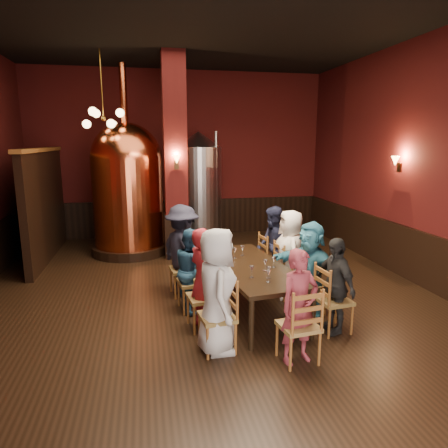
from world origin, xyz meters
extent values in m
plane|color=black|center=(0.00, 0.00, 0.00)|extent=(10.00, 10.00, 0.00)
plane|color=black|center=(0.00, 0.00, 4.50)|extent=(10.00, 10.00, 0.00)
cube|color=#47100F|center=(0.00, 5.00, 2.25)|extent=(8.00, 0.02, 4.50)
cube|color=#47100F|center=(0.00, -5.00, 2.25)|extent=(8.00, 0.02, 4.50)
cube|color=#47100F|center=(4.00, 0.00, 2.25)|extent=(0.02, 10.00, 4.50)
cube|color=black|center=(3.96, 0.00, 0.50)|extent=(0.08, 9.90, 1.00)
cube|color=black|center=(0.00, 4.96, 0.50)|extent=(7.90, 0.08, 1.00)
cube|color=#47100F|center=(-0.30, 2.80, 2.25)|extent=(0.58, 0.58, 4.50)
cube|color=black|center=(-3.20, 3.20, 1.20)|extent=(0.22, 3.50, 2.40)
cube|color=black|center=(0.56, -0.51, 0.72)|extent=(1.28, 2.50, 0.06)
cylinder|color=black|center=(0.26, -1.70, 0.34)|extent=(0.07, 0.07, 0.69)
cylinder|color=black|center=(1.14, -1.59, 0.34)|extent=(0.07, 0.07, 0.69)
cylinder|color=black|center=(-0.01, 0.57, 0.34)|extent=(0.07, 0.07, 0.69)
cylinder|color=black|center=(0.86, 0.67, 0.34)|extent=(0.07, 0.07, 0.69)
imported|color=silver|center=(-0.16, -1.61, 0.80)|extent=(0.55, 0.80, 1.60)
imported|color=maroon|center=(-0.24, -0.94, 0.73)|extent=(0.54, 0.63, 1.46)
imported|color=navy|center=(-0.32, -0.29, 0.66)|extent=(0.40, 0.68, 1.31)
imported|color=black|center=(-0.40, 0.38, 0.79)|extent=(1.00, 1.18, 1.58)
imported|color=black|center=(1.53, -1.40, 0.68)|extent=(0.46, 0.84, 1.35)
imported|color=teal|center=(1.45, -0.74, 0.72)|extent=(0.99, 1.39, 1.45)
imported|color=white|center=(1.37, -0.08, 0.75)|extent=(0.54, 0.78, 1.51)
imported|color=#1D213B|center=(1.28, 0.58, 0.73)|extent=(0.41, 0.74, 1.46)
imported|color=maroon|center=(0.75, -2.05, 0.70)|extent=(0.58, 0.46, 1.40)
cylinder|color=black|center=(-1.38, 3.34, 0.10)|extent=(1.83, 1.83, 0.20)
cylinder|color=#D75C31|center=(-1.38, 3.34, 1.22)|extent=(1.88, 1.88, 2.03)
sphere|color=#D75C31|center=(-1.38, 3.34, 2.23)|extent=(1.62, 1.62, 1.62)
cylinder|color=#D75C31|center=(-1.38, 3.34, 3.65)|extent=(0.16, 0.16, 1.32)
cylinder|color=#B2B2B7|center=(0.42, 4.27, 1.24)|extent=(1.44, 1.44, 2.48)
cone|color=#B2B2B7|center=(0.42, 4.27, 2.68)|extent=(1.19, 1.19, 0.40)
cylinder|color=#B2B2B7|center=(0.82, 3.88, 1.49)|extent=(0.08, 0.08, 2.77)
cylinder|color=white|center=(0.25, 0.46, 0.84)|extent=(0.10, 0.10, 0.18)
camera|label=1|loc=(-0.99, -6.22, 2.62)|focal=32.00mm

